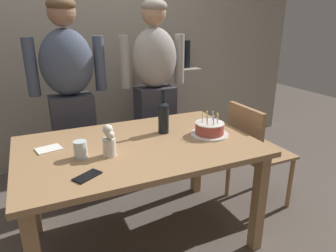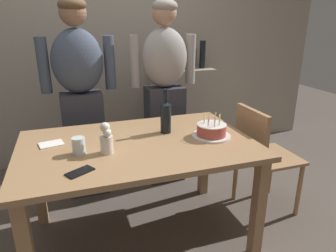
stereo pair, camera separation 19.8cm
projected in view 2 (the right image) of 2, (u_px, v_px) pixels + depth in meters
ground_plane at (141, 236)px, 2.22m from camera, size 10.00×10.00×0.00m
back_wall at (102, 39)px, 3.18m from camera, size 5.20×0.10×2.60m
dining_table at (138, 156)px, 2.01m from camera, size 1.50×0.96×0.74m
birthday_cake at (211, 131)px, 2.07m from camera, size 0.26×0.26×0.16m
water_glass_near at (79, 146)px, 1.80m from camera, size 0.08×0.08×0.10m
wine_bottle at (166, 116)px, 2.12m from camera, size 0.08×0.08×0.31m
cell_phone at (80, 172)px, 1.59m from camera, size 0.16×0.14×0.01m
napkin_stack at (51, 144)px, 1.95m from camera, size 0.16×0.14×0.01m
flower_vase at (106, 139)px, 1.79m from camera, size 0.08×0.08×0.19m
person_man_bearded at (81, 98)px, 2.54m from camera, size 0.61×0.27×1.66m
person_woman_cardigan at (165, 92)px, 2.77m from camera, size 0.61×0.27×1.66m
dining_chair at (260, 152)px, 2.38m from camera, size 0.42×0.42×0.87m
shelf_cabinet at (182, 110)px, 3.49m from camera, size 0.68×0.30×1.28m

